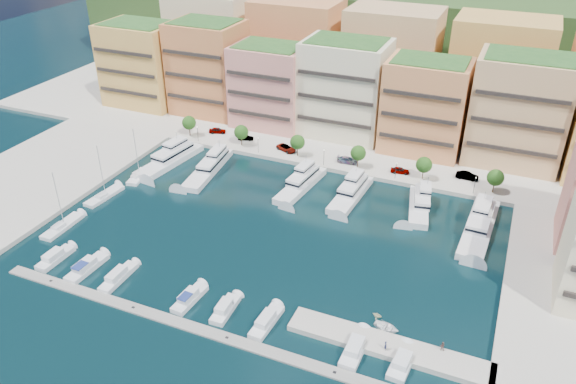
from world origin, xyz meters
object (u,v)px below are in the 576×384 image
at_px(lamppost_0, 198,131).
at_px(tender_2, 386,327).
at_px(car_3, 348,160).
at_px(yacht_0, 171,158).
at_px(car_5, 467,176).
at_px(car_1, 246,138).
at_px(tree_3, 358,153).
at_px(person_1, 442,346).
at_px(yacht_5, 419,204).
at_px(cruiser_0, 55,258).
at_px(yacht_4, 351,192).
at_px(cruiser_5, 225,309).
at_px(yacht_6, 480,224).
at_px(lamppost_3, 396,168).
at_px(tree_1, 241,132).
at_px(lamppost_4, 475,182).
at_px(lamppost_1, 258,142).
at_px(cruiser_6, 266,322).
at_px(person_0, 386,346).
at_px(tree_0, 189,123).
at_px(cruiser_4, 189,299).
at_px(yacht_3, 302,182).
at_px(car_4, 400,170).
at_px(cruiser_2, 118,277).
at_px(sailboat_1, 104,196).
at_px(cruiser_9, 402,363).
at_px(sailboat_2, 138,177).
at_px(tender_1, 377,315).
at_px(car_0, 217,130).
at_px(cruiser_1, 87,268).
at_px(yacht_1, 210,167).
at_px(lamppost_2, 324,155).
at_px(tree_4, 424,165).
at_px(tree_5, 496,178).
at_px(cruiser_8, 355,349).
at_px(tree_2, 297,142).
at_px(car_2, 286,148).
at_px(sailboat_0, 62,227).

height_order(lamppost_0, tender_2, lamppost_0).
relative_size(tender_2, car_3, 0.78).
xyz_separation_m(yacht_0, car_5, (70.44, 18.29, 0.65)).
xyz_separation_m(car_1, car_5, (58.17, 0.85, 0.17)).
height_order(tree_3, person_1, tree_3).
distance_m(yacht_5, cruiser_0, 75.53).
relative_size(yacht_4, cruiser_5, 2.47).
xyz_separation_m(yacht_5, cruiser_0, (-59.78, -46.16, -0.66)).
bearing_deg(yacht_6, car_1, 163.70).
xyz_separation_m(lamppost_3, car_5, (15.71, 6.40, -1.97)).
bearing_deg(tree_1, lamppost_4, -2.20).
bearing_deg(lamppost_1, cruiser_0, -105.99).
height_order(cruiser_6, person_0, person_0).
bearing_deg(cruiser_5, car_1, 113.89).
distance_m(tree_0, car_5, 73.88).
xyz_separation_m(tree_0, yacht_0, (3.28, -14.19, -3.53)).
bearing_deg(cruiser_4, tree_1, 108.77).
bearing_deg(yacht_3, car_4, 35.16).
xyz_separation_m(cruiser_2, cruiser_5, (21.95, 0.02, 0.00)).
bearing_deg(cruiser_2, sailboat_1, 133.59).
height_order(cruiser_4, car_4, car_4).
bearing_deg(yacht_5, cruiser_2, -134.29).
relative_size(cruiser_9, sailboat_2, 0.57).
height_order(cruiser_5, tender_1, cruiser_5).
bearing_deg(lamppost_3, car_0, 172.67).
relative_size(cruiser_1, car_5, 1.79).
bearing_deg(car_3, yacht_6, -121.89).
bearing_deg(yacht_1, cruiser_4, -64.10).
distance_m(lamppost_2, yacht_5, 27.66).
height_order(tree_4, person_0, tree_4).
bearing_deg(person_1, yacht_5, -77.44).
height_order(cruiser_1, cruiser_6, cruiser_1).
relative_size(lamppost_3, yacht_3, 0.22).
xyz_separation_m(tree_5, yacht_4, (-29.46, -12.86, -3.65)).
relative_size(cruiser_0, cruiser_1, 0.87).
distance_m(cruiser_8, sailboat_1, 70.12).
relative_size(tree_2, yacht_4, 0.31).
distance_m(lamppost_4, car_2, 47.89).
relative_size(yacht_1, cruiser_1, 2.38).
distance_m(lamppost_3, tender_1, 47.83).
bearing_deg(lamppost_0, tender_1, -36.88).
height_order(tree_0, tree_4, same).
xyz_separation_m(sailboat_0, person_0, (70.47, -7.92, 1.51)).
relative_size(tree_4, cruiser_0, 0.70).
bearing_deg(cruiser_0, yacht_4, 45.45).
relative_size(lamppost_0, car_1, 1.01).
relative_size(tree_4, tender_1, 3.32).
height_order(tree_0, cruiser_1, tree_0).
bearing_deg(cruiser_1, lamppost_3, 51.48).
bearing_deg(cruiser_5, lamppost_4, 59.17).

